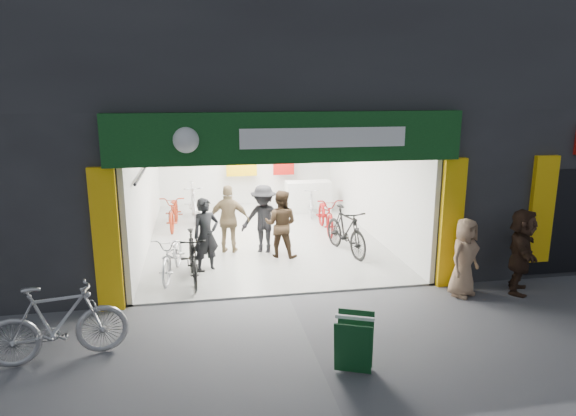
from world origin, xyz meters
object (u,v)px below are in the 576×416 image
object	(u,v)px
pedestrian_near	(464,257)
bike_right_front	(346,231)
parked_bike	(58,323)
sandwich_board	(354,342)
bike_left_front	(173,255)

from	to	relation	value
pedestrian_near	bike_right_front	bearing A→B (deg)	86.99
parked_bike	sandwich_board	xyz separation A→B (m)	(4.16, -1.05, -0.15)
parked_bike	pedestrian_near	world-z (taller)	pedestrian_near
parked_bike	sandwich_board	world-z (taller)	parked_bike
bike_left_front	bike_right_front	distance (m)	4.10
parked_bike	pedestrian_near	size ratio (longest dim) A/B	1.28
pedestrian_near	sandwich_board	world-z (taller)	pedestrian_near
parked_bike	bike_right_front	bearing A→B (deg)	-65.61
bike_right_front	pedestrian_near	distance (m)	3.19
bike_right_front	sandwich_board	bearing A→B (deg)	-116.90
bike_right_front	parked_bike	size ratio (longest dim) A/B	0.98
bike_right_front	parked_bike	xyz separation A→B (m)	(-5.52, -4.00, 0.01)
bike_right_front	bike_left_front	bearing A→B (deg)	179.72
sandwich_board	bike_left_front	bearing A→B (deg)	145.00
bike_left_front	parked_bike	xyz separation A→B (m)	(-1.51, -3.18, 0.12)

